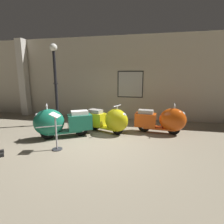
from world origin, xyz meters
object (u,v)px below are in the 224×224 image
scooter_0 (59,123)px  lamppost (55,81)px  scooter_2 (164,120)px  info_stanchion (56,135)px  scooter_1 (110,120)px

scooter_0 → lamppost: (-0.88, 1.49, 1.27)m
scooter_2 → info_stanchion: bearing=-139.9°
scooter_2 → lamppost: (-4.23, 0.31, 1.30)m
scooter_0 → info_stanchion: scooter_0 is taller
scooter_0 → info_stanchion: size_ratio=1.77×
scooter_1 → scooter_2: (1.86, 0.35, 0.01)m
info_stanchion → scooter_1: bearing=57.5°
scooter_0 → lamppost: 2.15m
scooter_0 → scooter_1: bearing=177.4°
info_stanchion → lamppost: bearing=118.4°
scooter_2 → lamppost: lamppost is taller
scooter_0 → info_stanchion: (0.40, -0.88, -0.08)m
lamppost → info_stanchion: bearing=-61.6°
scooter_1 → lamppost: 2.79m
scooter_1 → lamppost: lamppost is taller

